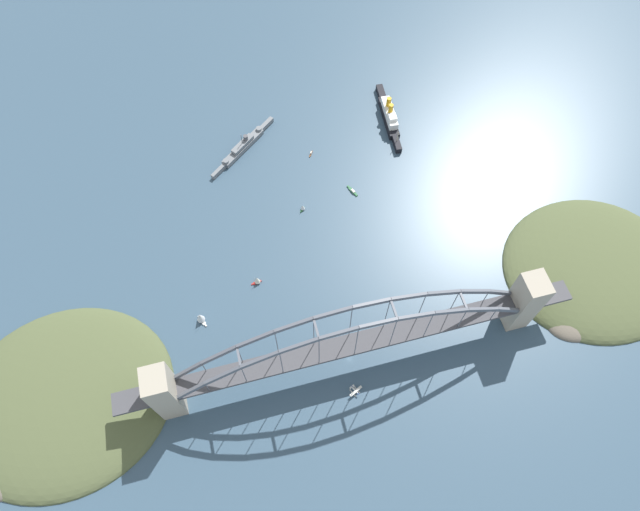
{
  "coord_description": "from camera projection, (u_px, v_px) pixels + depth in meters",
  "views": [
    {
      "loc": [
        -50.69,
        -111.92,
        371.35
      ],
      "look_at": [
        0.0,
        80.1,
        8.0
      ],
      "focal_mm": 31.13,
      "sensor_mm": 36.0,
      "label": 1
    }
  ],
  "objects": [
    {
      "name": "harbor_arch_bridge",
      "position": [
        352.0,
        344.0,
        356.72
      ],
      "size": [
        305.81,
        18.24,
        76.95
      ],
      "color": "#ADA38E",
      "rests_on": "ground"
    },
    {
      "name": "ocean_liner",
      "position": [
        389.0,
        115.0,
        483.73
      ],
      "size": [
        12.58,
        76.44,
        20.37
      ],
      "color": "black",
      "rests_on": "ground"
    },
    {
      "name": "small_boat_2",
      "position": [
        353.0,
        191.0,
        451.08
      ],
      "size": [
        6.17,
        12.15,
        2.12
      ],
      "color": "#2D6B3D",
      "rests_on": "ground"
    },
    {
      "name": "ground_plane",
      "position": [
        349.0,
        359.0,
        383.96
      ],
      "size": [
        1400.0,
        1400.0,
        0.0
      ],
      "primitive_type": "plane",
      "color": "#385166"
    },
    {
      "name": "headland_west_shore",
      "position": [
        62.0,
        402.0,
        369.57
      ],
      "size": [
        146.01,
        131.06,
        22.45
      ],
      "color": "#515B38",
      "rests_on": "ground"
    },
    {
      "name": "small_boat_1",
      "position": [
        311.0,
        153.0,
        469.64
      ],
      "size": [
        4.57,
        6.41,
        2.19
      ],
      "color": "brown",
      "rests_on": "ground"
    },
    {
      "name": "naval_cruiser",
      "position": [
        243.0,
        146.0,
        470.44
      ],
      "size": [
        63.31,
        52.38,
        17.78
      ],
      "color": "slate",
      "rests_on": "ground"
    },
    {
      "name": "headland_east_shore",
      "position": [
        591.0,
        271.0,
        416.97
      ],
      "size": [
        136.35,
        122.4,
        23.32
      ],
      "color": "#515B38",
      "rests_on": "ground"
    },
    {
      "name": "small_boat_0",
      "position": [
        257.0,
        280.0,
        408.72
      ],
      "size": [
        7.97,
        5.0,
        8.59
      ],
      "color": "#B2231E",
      "rests_on": "ground"
    },
    {
      "name": "seaplane_taxiing_near_bridge",
      "position": [
        355.0,
        391.0,
        371.34
      ],
      "size": [
        9.83,
        7.84,
        4.91
      ],
      "color": "#B7B7B2",
      "rests_on": "ground"
    },
    {
      "name": "small_boat_4",
      "position": [
        303.0,
        207.0,
        440.73
      ],
      "size": [
        5.3,
        5.31,
        6.5
      ],
      "color": "#2D6B3D",
      "rests_on": "ground"
    },
    {
      "name": "small_boat_3",
      "position": [
        200.0,
        317.0,
        393.01
      ],
      "size": [
        7.53,
        9.9,
        11.68
      ],
      "color": "silver",
      "rests_on": "ground"
    }
  ]
}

